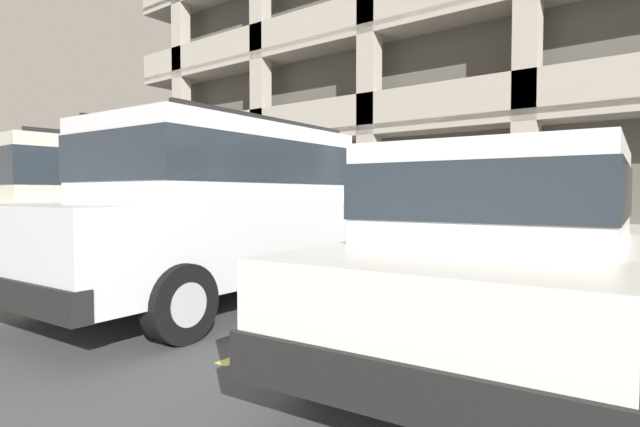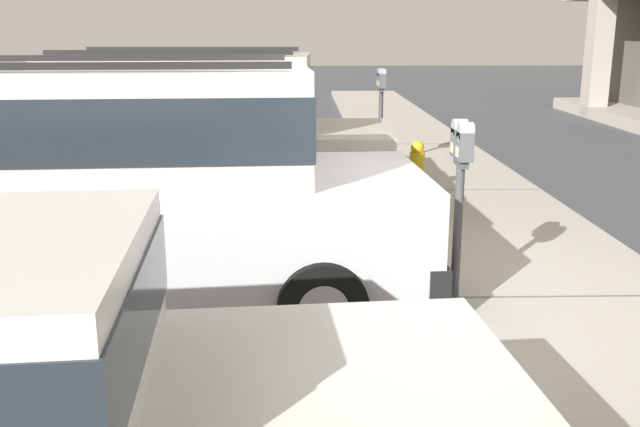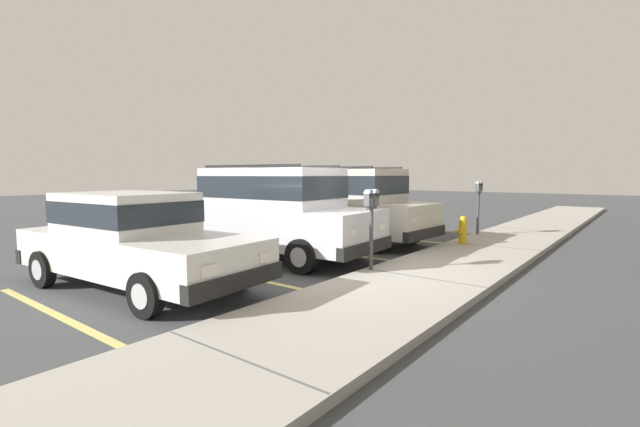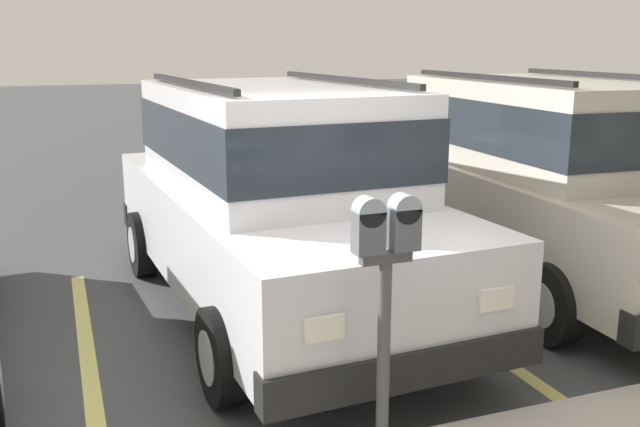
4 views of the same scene
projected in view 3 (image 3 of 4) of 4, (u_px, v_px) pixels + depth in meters
ground_plane at (355, 276)px, 7.95m from camera, size 80.00×80.00×0.10m
sidewalk at (420, 281)px, 7.15m from camera, size 40.00×2.20×0.12m
parking_stall_lines at (245, 277)px, 7.65m from camera, size 11.83×4.80×0.01m
silver_suv at (273, 209)px, 9.37m from camera, size 2.21×4.88×2.03m
red_sedan at (346, 202)px, 11.52m from camera, size 2.15×4.85×2.03m
dark_hatchback at (134, 237)px, 6.90m from camera, size 2.09×4.61×1.54m
parking_meter_near at (371, 210)px, 7.62m from camera, size 0.35×0.12×1.45m
parking_meter_far at (479, 195)px, 12.20m from camera, size 0.35×0.12×1.53m
fire_hydrant at (463, 230)px, 10.54m from camera, size 0.30×0.30×0.70m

